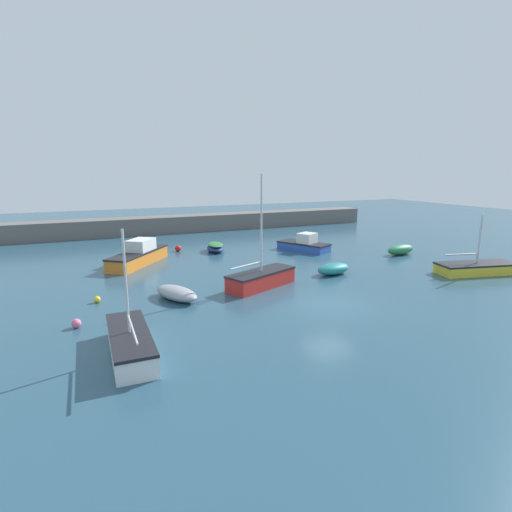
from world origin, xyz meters
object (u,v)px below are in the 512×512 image
rowboat_white_midwater (401,250)px  rowboat_with_red_cover (215,247)px  mooring_buoy_red (178,248)px  mooring_buoy_yellow (97,299)px  sailboat_short_mast (130,343)px  open_tender_yellow (177,293)px  mooring_buoy_pink (76,323)px  sailboat_twin_hulled (476,268)px  sailboat_tall_mast (261,278)px  motorboat_with_cabin (304,244)px  rowboat_blue_near (333,269)px  cabin_cruiser_white (139,255)px

rowboat_white_midwater → rowboat_with_red_cover: (-13.94, 7.70, -0.05)m
mooring_buoy_red → mooring_buoy_yellow: size_ratio=1.52×
rowboat_white_midwater → sailboat_short_mast: (-23.40, -10.08, 0.06)m
open_tender_yellow → mooring_buoy_pink: size_ratio=8.16×
sailboat_twin_hulled → mooring_buoy_yellow: (-24.32, 4.16, -0.22)m
mooring_buoy_yellow → sailboat_twin_hulled: bearing=-9.7°
sailboat_twin_hulled → mooring_buoy_pink: sailboat_twin_hulled is taller
rowboat_white_midwater → sailboat_twin_hulled: sailboat_twin_hulled is taller
sailboat_tall_mast → motorboat_with_cabin: size_ratio=1.37×
rowboat_white_midwater → mooring_buoy_yellow: rowboat_white_midwater is taller
sailboat_tall_mast → open_tender_yellow: size_ratio=1.96×
motorboat_with_cabin → rowboat_with_red_cover: bearing=42.6°
sailboat_twin_hulled → rowboat_blue_near: bearing=170.1°
rowboat_with_red_cover → sailboat_short_mast: bearing=-17.3°
open_tender_yellow → sailboat_short_mast: bearing=-50.9°
rowboat_with_red_cover → motorboat_with_cabin: (7.38, -2.86, 0.17)m
sailboat_short_mast → mooring_buoy_pink: bearing=27.8°
sailboat_short_mast → open_tender_yellow: 6.79m
rowboat_with_red_cover → rowboat_blue_near: size_ratio=1.12×
sailboat_twin_hulled → sailboat_short_mast: sailboat_short_mast is taller
open_tender_yellow → rowboat_with_red_cover: bearing=129.5°
sailboat_tall_mast → mooring_buoy_yellow: size_ratio=18.97×
mooring_buoy_pink → rowboat_with_red_cover: bearing=50.9°
sailboat_twin_hulled → mooring_buoy_red: sailboat_twin_hulled is taller
sailboat_short_mast → rowboat_with_red_cover: (9.46, 17.79, -0.11)m
sailboat_twin_hulled → sailboat_short_mast: size_ratio=1.10×
rowboat_white_midwater → mooring_buoy_yellow: 24.42m
cabin_cruiser_white → motorboat_with_cabin: bearing=125.0°
mooring_buoy_pink → sailboat_twin_hulled: bearing=-1.7°
motorboat_with_cabin → mooring_buoy_yellow: 19.31m
mooring_buoy_pink → rowboat_blue_near: bearing=11.0°
rowboat_with_red_cover → mooring_buoy_red: rowboat_with_red_cover is taller
rowboat_blue_near → open_tender_yellow: bearing=-3.8°
sailboat_short_mast → cabin_cruiser_white: bearing=-8.4°
rowboat_white_midwater → rowboat_with_red_cover: size_ratio=0.98×
rowboat_blue_near → open_tender_yellow: rowboat_blue_near is taller
sailboat_twin_hulled → mooring_buoy_pink: (-25.38, 0.76, -0.19)m
open_tender_yellow → rowboat_white_midwater: bearing=78.9°
cabin_cruiser_white → mooring_buoy_yellow: size_ratio=17.04×
rowboat_white_midwater → cabin_cruiser_white: bearing=-22.0°
cabin_cruiser_white → motorboat_with_cabin: cabin_cruiser_white is taller
open_tender_yellow → mooring_buoy_red: 13.57m
sailboat_short_mast → motorboat_with_cabin: 22.50m
cabin_cruiser_white → rowboat_with_red_cover: 7.19m
rowboat_white_midwater → mooring_buoy_pink: (-25.31, -6.29, -0.21)m
rowboat_blue_near → mooring_buoy_yellow: rowboat_blue_near is taller
rowboat_white_midwater → sailboat_tall_mast: (-14.89, -3.88, 0.13)m
motorboat_with_cabin → mooring_buoy_yellow: motorboat_with_cabin is taller
sailboat_twin_hulled → mooring_buoy_pink: 25.40m
sailboat_tall_mast → mooring_buoy_pink: (-10.42, -2.41, -0.34)m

